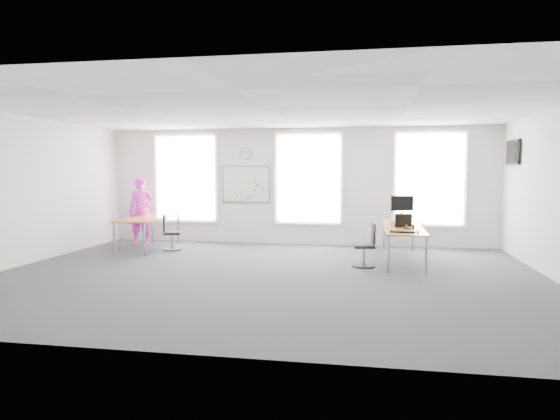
% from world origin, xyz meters
% --- Properties ---
extents(floor, '(10.00, 10.00, 0.00)m').
position_xyz_m(floor, '(0.00, 0.00, 0.00)').
color(floor, '#26262B').
rests_on(floor, ground).
extents(ceiling, '(10.00, 10.00, 0.00)m').
position_xyz_m(ceiling, '(0.00, 0.00, 3.00)').
color(ceiling, white).
rests_on(ceiling, ground).
extents(wall_back, '(10.00, 0.00, 10.00)m').
position_xyz_m(wall_back, '(0.00, 4.00, 1.50)').
color(wall_back, silver).
rests_on(wall_back, ground).
extents(wall_front, '(10.00, 0.00, 10.00)m').
position_xyz_m(wall_front, '(0.00, -4.00, 1.50)').
color(wall_front, silver).
rests_on(wall_front, ground).
extents(wall_left, '(0.00, 10.00, 10.00)m').
position_xyz_m(wall_left, '(-5.00, 0.00, 1.50)').
color(wall_left, silver).
rests_on(wall_left, ground).
extents(window_left, '(1.60, 0.06, 2.20)m').
position_xyz_m(window_left, '(-3.00, 3.97, 1.70)').
color(window_left, white).
rests_on(window_left, wall_back).
extents(window_mid, '(1.60, 0.06, 2.20)m').
position_xyz_m(window_mid, '(0.30, 3.97, 1.70)').
color(window_mid, white).
rests_on(window_mid, wall_back).
extents(window_right, '(1.60, 0.06, 2.20)m').
position_xyz_m(window_right, '(3.30, 3.97, 1.70)').
color(window_right, white).
rests_on(window_right, wall_back).
extents(desk_right, '(0.79, 2.98, 0.72)m').
position_xyz_m(desk_right, '(2.55, 2.01, 0.68)').
color(desk_right, '#C0692F').
rests_on(desk_right, ground).
extents(desk_left, '(0.85, 2.12, 0.77)m').
position_xyz_m(desk_left, '(-3.43, 2.54, 0.71)').
color(desk_left, '#C0692F').
rests_on(desk_left, ground).
extents(chair_right, '(0.46, 0.46, 0.86)m').
position_xyz_m(chair_right, '(1.80, 1.14, 0.38)').
color(chair_right, black).
rests_on(chair_right, ground).
extents(chair_left, '(0.48, 0.48, 0.85)m').
position_xyz_m(chair_left, '(-2.86, 2.47, 0.37)').
color(chair_left, black).
rests_on(chair_left, ground).
extents(person, '(0.71, 0.55, 1.73)m').
position_xyz_m(person, '(-3.94, 3.21, 0.86)').
color(person, '#F02AD2').
rests_on(person, ground).
extents(whiteboard, '(1.20, 0.03, 0.90)m').
position_xyz_m(whiteboard, '(-1.35, 3.97, 1.55)').
color(whiteboard, silver).
rests_on(whiteboard, wall_back).
extents(wall_clock, '(0.30, 0.04, 0.30)m').
position_xyz_m(wall_clock, '(-1.35, 3.97, 2.35)').
color(wall_clock, gray).
rests_on(wall_clock, wall_back).
extents(tv, '(0.06, 0.90, 0.55)m').
position_xyz_m(tv, '(4.95, 3.00, 2.30)').
color(tv, black).
rests_on(tv, wall_right).
extents(keyboard, '(0.48, 0.20, 0.02)m').
position_xyz_m(keyboard, '(2.48, 0.91, 0.74)').
color(keyboard, black).
rests_on(keyboard, desk_right).
extents(mouse, '(0.10, 0.12, 0.04)m').
position_xyz_m(mouse, '(2.76, 0.93, 0.74)').
color(mouse, black).
rests_on(mouse, desk_right).
extents(lens_cap, '(0.07, 0.07, 0.01)m').
position_xyz_m(lens_cap, '(2.60, 1.17, 0.73)').
color(lens_cap, black).
rests_on(lens_cap, desk_right).
extents(headphones, '(0.17, 0.09, 0.10)m').
position_xyz_m(headphones, '(2.65, 1.51, 0.77)').
color(headphones, black).
rests_on(headphones, desk_right).
extents(laptop_sleeve, '(0.36, 0.25, 0.28)m').
position_xyz_m(laptop_sleeve, '(2.55, 1.80, 0.86)').
color(laptop_sleeve, black).
rests_on(laptop_sleeve, desk_right).
extents(paper_stack, '(0.30, 0.23, 0.10)m').
position_xyz_m(paper_stack, '(2.45, 2.27, 0.78)').
color(paper_stack, beige).
rests_on(paper_stack, desk_right).
extents(monitor, '(0.53, 0.22, 0.59)m').
position_xyz_m(monitor, '(2.61, 3.20, 1.08)').
color(monitor, black).
rests_on(monitor, desk_right).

